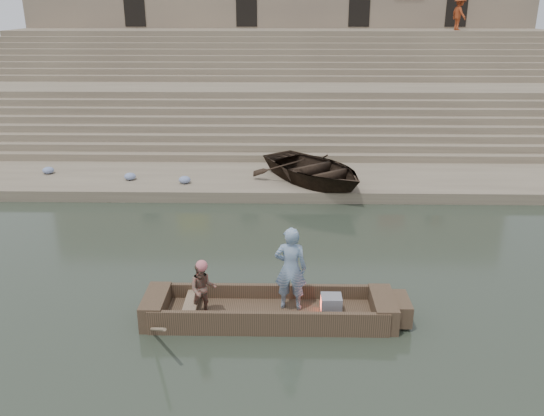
{
  "coord_description": "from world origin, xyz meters",
  "views": [
    {
      "loc": [
        0.29,
        -12.63,
        6.75
      ],
      "look_at": [
        0.01,
        1.77,
        1.4
      ],
      "focal_mm": 36.72,
      "sensor_mm": 36.0,
      "label": 1
    }
  ],
  "objects_px": {
    "standing_man": "(291,269)",
    "rowing_man": "(203,289)",
    "beached_rowboat": "(314,169)",
    "pedestrian": "(459,13)",
    "television": "(331,304)",
    "main_rowboat": "(269,315)"
  },
  "relations": [
    {
      "from": "main_rowboat",
      "to": "beached_rowboat",
      "type": "distance_m",
      "value": 9.21
    },
    {
      "from": "television",
      "to": "main_rowboat",
      "type": "bearing_deg",
      "value": 180.0
    },
    {
      "from": "main_rowboat",
      "to": "standing_man",
      "type": "relative_size",
      "value": 2.54
    },
    {
      "from": "rowing_man",
      "to": "beached_rowboat",
      "type": "height_order",
      "value": "rowing_man"
    },
    {
      "from": "standing_man",
      "to": "television",
      "type": "xyz_separation_m",
      "value": [
        0.9,
        -0.18,
        -0.78
      ]
    },
    {
      "from": "beached_rowboat",
      "to": "main_rowboat",
      "type": "bearing_deg",
      "value": -136.15
    },
    {
      "from": "rowing_man",
      "to": "television",
      "type": "distance_m",
      "value": 2.86
    },
    {
      "from": "standing_man",
      "to": "beached_rowboat",
      "type": "bearing_deg",
      "value": -91.4
    },
    {
      "from": "rowing_man",
      "to": "pedestrian",
      "type": "height_order",
      "value": "pedestrian"
    },
    {
      "from": "standing_man",
      "to": "beached_rowboat",
      "type": "relative_size",
      "value": 0.41
    },
    {
      "from": "beached_rowboat",
      "to": "pedestrian",
      "type": "xyz_separation_m",
      "value": [
        9.0,
        14.27,
        5.23
      ]
    },
    {
      "from": "main_rowboat",
      "to": "standing_man",
      "type": "distance_m",
      "value": 1.21
    },
    {
      "from": "beached_rowboat",
      "to": "rowing_man",
      "type": "bearing_deg",
      "value": -144.54
    },
    {
      "from": "main_rowboat",
      "to": "television",
      "type": "xyz_separation_m",
      "value": [
        1.38,
        0.0,
        0.31
      ]
    },
    {
      "from": "main_rowboat",
      "to": "beached_rowboat",
      "type": "bearing_deg",
      "value": 80.84
    },
    {
      "from": "standing_man",
      "to": "pedestrian",
      "type": "xyz_separation_m",
      "value": [
        9.98,
        23.15,
        4.92
      ]
    },
    {
      "from": "beached_rowboat",
      "to": "pedestrian",
      "type": "distance_m",
      "value": 17.66
    },
    {
      "from": "pedestrian",
      "to": "television",
      "type": "bearing_deg",
      "value": 143.13
    },
    {
      "from": "pedestrian",
      "to": "standing_man",
      "type": "bearing_deg",
      "value": 141.07
    },
    {
      "from": "television",
      "to": "rowing_man",
      "type": "bearing_deg",
      "value": -177.17
    },
    {
      "from": "standing_man",
      "to": "rowing_man",
      "type": "bearing_deg",
      "value": 14.28
    },
    {
      "from": "rowing_man",
      "to": "pedestrian",
      "type": "relative_size",
      "value": 0.67
    }
  ]
}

